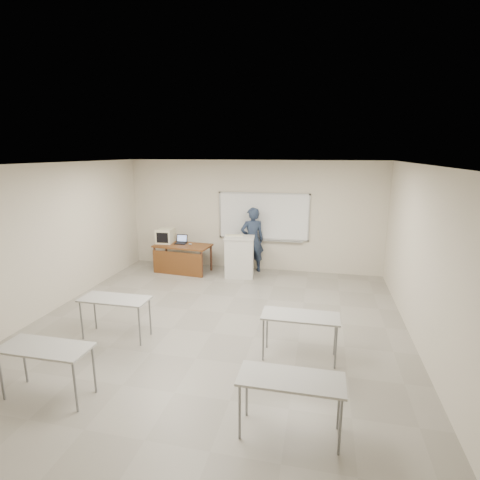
% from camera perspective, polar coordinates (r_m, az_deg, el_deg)
% --- Properties ---
extents(floor, '(7.00, 8.00, 0.01)m').
position_cam_1_polar(floor, '(7.02, -4.30, -13.96)').
color(floor, gray).
rests_on(floor, ground).
extents(whiteboard, '(2.48, 0.10, 1.31)m').
position_cam_1_polar(whiteboard, '(10.20, 3.59, 3.52)').
color(whiteboard, white).
rests_on(whiteboard, floor).
extents(student_desks, '(4.40, 2.20, 0.73)m').
position_cam_1_polar(student_desks, '(5.58, -8.52, -13.89)').
color(student_desks, '#9D9C98').
rests_on(student_desks, floor).
extents(instructor_desk, '(1.51, 0.75, 0.75)m').
position_cam_1_polar(instructor_desk, '(10.21, -8.91, -1.94)').
color(instructor_desk, brown).
rests_on(instructor_desk, floor).
extents(podium, '(0.76, 0.56, 1.07)m').
position_cam_1_polar(podium, '(9.76, -0.09, -2.56)').
color(podium, silver).
rests_on(podium, floor).
extents(crt_monitor, '(0.43, 0.47, 0.40)m').
position_cam_1_polar(crt_monitor, '(10.53, -11.31, 0.61)').
color(crt_monitor, beige).
rests_on(crt_monitor, instructor_desk).
extents(laptop, '(0.31, 0.29, 0.23)m').
position_cam_1_polar(laptop, '(10.42, -8.95, -0.20)').
color(laptop, black).
rests_on(laptop, instructor_desk).
extents(mouse, '(0.11, 0.07, 0.04)m').
position_cam_1_polar(mouse, '(10.23, -7.59, -0.62)').
color(mouse, '#A4A6AC').
rests_on(mouse, instructor_desk).
extents(keyboard, '(0.49, 0.24, 0.03)m').
position_cam_1_polar(keyboard, '(9.74, -0.85, 0.71)').
color(keyboard, beige).
rests_on(keyboard, podium).
extents(presenter, '(0.77, 0.66, 1.78)m').
position_cam_1_polar(presenter, '(10.10, 1.89, 0.01)').
color(presenter, black).
rests_on(presenter, floor).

